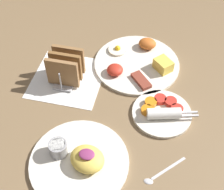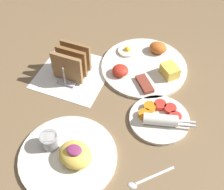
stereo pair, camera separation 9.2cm
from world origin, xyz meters
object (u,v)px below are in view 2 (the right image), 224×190
(plate_condiments, at_px, (160,118))
(toast_rack, at_px, (72,63))
(plate_breakfast, at_px, (145,65))
(plate_foreground, at_px, (68,154))

(plate_condiments, distance_m, toast_rack, 0.33)
(plate_breakfast, relative_size, plate_condiments, 1.50)
(plate_foreground, distance_m, toast_rack, 0.31)
(plate_condiments, relative_size, plate_foreground, 0.73)
(plate_condiments, bearing_deg, toast_rack, 166.24)
(toast_rack, bearing_deg, plate_condiments, -13.76)
(plate_breakfast, height_order, plate_condiments, plate_breakfast)
(plate_condiments, height_order, toast_rack, toast_rack)
(plate_breakfast, distance_m, plate_foreground, 0.40)
(plate_condiments, xyz_separation_m, toast_rack, (-0.31, 0.08, 0.04))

